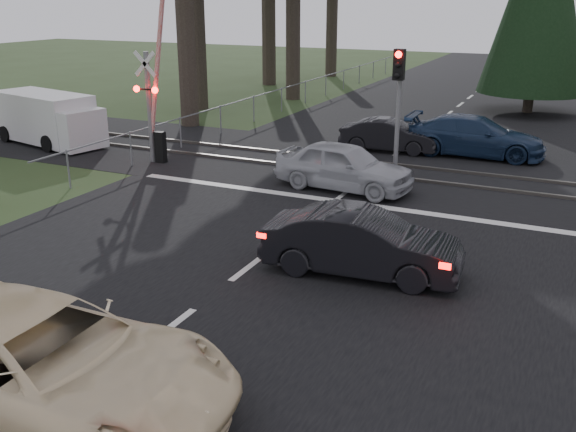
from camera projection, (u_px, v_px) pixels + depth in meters
The scene contains 15 objects.
ground at pixel (169, 329), 11.34m from camera, with size 120.00×120.00×0.00m, color #2C3E1C.
road at pixel (356, 185), 19.90m from camera, with size 14.00×100.00×0.01m, color black.
rail_corridor at pixel (375, 170), 21.62m from camera, with size 120.00×8.00×0.01m, color black.
stop_line at pixel (335, 201), 18.36m from camera, with size 13.00×0.35×0.00m, color silver.
rail_near at pixel (368, 174), 20.92m from camera, with size 120.00×0.12×0.10m, color #59544C.
rail_far at pixel (382, 163), 22.29m from camera, with size 120.00×0.12×0.10m, color #59544C.
crossing_signal at pixel (155, 104), 21.95m from camera, with size 1.62×0.38×6.96m.
traffic_signal_center at pixel (398, 93), 19.17m from camera, with size 0.32×0.48×4.10m.
fence_left at pixel (294, 107), 33.73m from camera, with size 0.10×36.00×1.20m, color slate, non-canonical shape.
cream_coupe at pixel (38, 363), 8.83m from camera, with size 2.65×5.75×1.60m, color beige.
dark_hatchback at pixel (362, 243), 13.38m from camera, with size 1.44×4.14×1.36m, color black.
silver_car at pixel (344, 166), 19.26m from camera, with size 1.70×4.22×1.44m, color #A9ACB2.
blue_sedan at pixel (475, 136), 23.34m from camera, with size 2.01×4.95×1.44m, color #172947.
dark_car_far at pixel (389, 136), 24.04m from camera, with size 1.27×3.64×1.20m, color black.
white_van at pixel (50, 119), 25.04m from camera, with size 5.31×2.84×1.97m.
Camera 1 is at (6.16, -8.23, 5.59)m, focal length 40.00 mm.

